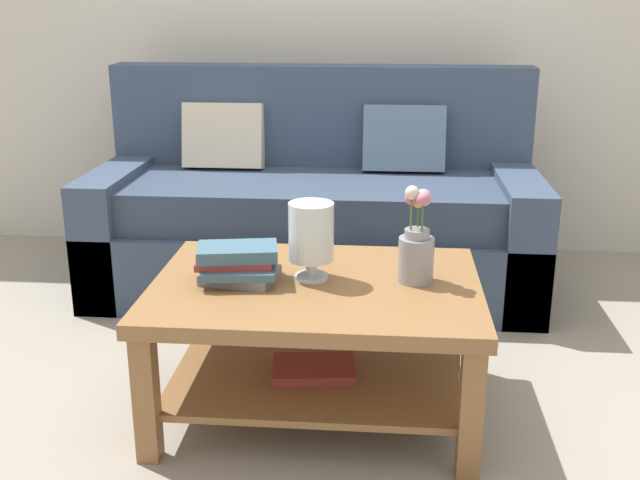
# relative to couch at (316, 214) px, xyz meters

# --- Properties ---
(ground_plane) EXTENTS (10.00, 10.00, 0.00)m
(ground_plane) POSITION_rel_couch_xyz_m (0.10, -0.95, -0.36)
(ground_plane) COLOR gray
(back_wall) EXTENTS (6.40, 0.12, 2.70)m
(back_wall) POSITION_rel_couch_xyz_m (0.10, 0.70, 0.99)
(back_wall) COLOR beige
(back_wall) RESTS_ON ground
(couch) EXTENTS (2.12, 0.90, 1.06)m
(couch) POSITION_rel_couch_xyz_m (0.00, 0.00, 0.00)
(couch) COLOR #384760
(couch) RESTS_ON ground
(coffee_table) EXTENTS (1.09, 0.80, 0.48)m
(coffee_table) POSITION_rel_couch_xyz_m (0.12, -1.23, -0.02)
(coffee_table) COLOR olive
(coffee_table) RESTS_ON ground
(book_stack_main) EXTENTS (0.29, 0.24, 0.13)m
(book_stack_main) POSITION_rel_couch_xyz_m (-0.14, -1.24, 0.18)
(book_stack_main) COLOR slate
(book_stack_main) RESTS_ON coffee_table
(glass_hurricane_vase) EXTENTS (0.15, 0.15, 0.26)m
(glass_hurricane_vase) POSITION_rel_couch_xyz_m (0.09, -1.20, 0.27)
(glass_hurricane_vase) COLOR silver
(glass_hurricane_vase) RESTS_ON coffee_table
(flower_pitcher) EXTENTS (0.12, 0.12, 0.33)m
(flower_pitcher) POSITION_rel_couch_xyz_m (0.45, -1.19, 0.24)
(flower_pitcher) COLOR gray
(flower_pitcher) RESTS_ON coffee_table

